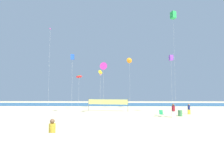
{
  "coord_description": "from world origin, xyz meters",
  "views": [
    {
      "loc": [
        -0.02,
        -19.47,
        2.96
      ],
      "look_at": [
        -0.65,
        10.94,
        5.15
      ],
      "focal_mm": 25.45,
      "sensor_mm": 36.0,
      "label": 1
    }
  ],
  "objects_px": {
    "beach_handbag": "(156,116)",
    "kite_red_inflatable": "(79,77)",
    "kite_magenta_diamond": "(50,32)",
    "beachgoer_maroon_shirt": "(173,110)",
    "kite_violet_box": "(171,58)",
    "trash_barrel": "(180,113)",
    "mother_figure": "(52,132)",
    "volleyball_net": "(108,102)",
    "kite_yellow_tube": "(100,72)",
    "kite_blue_box": "(72,57)",
    "beachgoer_navy_shirt": "(189,109)",
    "folding_beach_chair": "(161,113)",
    "kite_green_box": "(173,15)",
    "kite_orange_delta": "(130,60)",
    "toddler_figure": "(63,139)",
    "kite_magenta_delta": "(104,66)"
  },
  "relations": [
    {
      "from": "beachgoer_navy_shirt",
      "to": "volleyball_net",
      "type": "xyz_separation_m",
      "value": [
        -13.08,
        4.74,
        0.76
      ]
    },
    {
      "from": "beachgoer_navy_shirt",
      "to": "kite_magenta_diamond",
      "type": "xyz_separation_m",
      "value": [
        -23.13,
        1.56,
        13.32
      ]
    },
    {
      "from": "beach_handbag",
      "to": "kite_magenta_delta",
      "type": "relative_size",
      "value": 0.03
    },
    {
      "from": "kite_violet_box",
      "to": "kite_yellow_tube",
      "type": "xyz_separation_m",
      "value": [
        -11.7,
        -0.57,
        -2.5
      ]
    },
    {
      "from": "mother_figure",
      "to": "folding_beach_chair",
      "type": "bearing_deg",
      "value": 66.36
    },
    {
      "from": "beachgoer_navy_shirt",
      "to": "folding_beach_chair",
      "type": "relative_size",
      "value": 1.84
    },
    {
      "from": "kite_magenta_delta",
      "to": "kite_orange_delta",
      "type": "bearing_deg",
      "value": -15.12
    },
    {
      "from": "beachgoer_navy_shirt",
      "to": "trash_barrel",
      "type": "bearing_deg",
      "value": -41.8
    },
    {
      "from": "folding_beach_chair",
      "to": "toddler_figure",
      "type": "bearing_deg",
      "value": -159.17
    },
    {
      "from": "mother_figure",
      "to": "kite_violet_box",
      "type": "height_order",
      "value": "kite_violet_box"
    },
    {
      "from": "beachgoer_navy_shirt",
      "to": "volleyball_net",
      "type": "height_order",
      "value": "volleyball_net"
    },
    {
      "from": "toddler_figure",
      "to": "kite_red_inflatable",
      "type": "distance_m",
      "value": 25.21
    },
    {
      "from": "kite_red_inflatable",
      "to": "kite_orange_delta",
      "type": "height_order",
      "value": "kite_orange_delta"
    },
    {
      "from": "kite_violet_box",
      "to": "kite_yellow_tube",
      "type": "relative_size",
      "value": 1.38
    },
    {
      "from": "beachgoer_maroon_shirt",
      "to": "kite_magenta_diamond",
      "type": "distance_m",
      "value": 24.0
    },
    {
      "from": "kite_yellow_tube",
      "to": "kite_red_inflatable",
      "type": "bearing_deg",
      "value": 124.64
    },
    {
      "from": "toddler_figure",
      "to": "beachgoer_maroon_shirt",
      "type": "distance_m",
      "value": 16.52
    },
    {
      "from": "beachgoer_maroon_shirt",
      "to": "kite_yellow_tube",
      "type": "xyz_separation_m",
      "value": [
        -10.25,
        3.85,
        5.7
      ]
    },
    {
      "from": "mother_figure",
      "to": "toddler_figure",
      "type": "bearing_deg",
      "value": 19.56
    },
    {
      "from": "beach_handbag",
      "to": "kite_green_box",
      "type": "relative_size",
      "value": 0.02
    },
    {
      "from": "toddler_figure",
      "to": "kite_magenta_diamond",
      "type": "distance_m",
      "value": 24.04
    },
    {
      "from": "folding_beach_chair",
      "to": "kite_green_box",
      "type": "xyz_separation_m",
      "value": [
        4.58,
        6.67,
        17.78
      ]
    },
    {
      "from": "trash_barrel",
      "to": "mother_figure",
      "type": "bearing_deg",
      "value": -132.9
    },
    {
      "from": "kite_violet_box",
      "to": "kite_green_box",
      "type": "bearing_deg",
      "value": 61.77
    },
    {
      "from": "beachgoer_maroon_shirt",
      "to": "volleyball_net",
      "type": "relative_size",
      "value": 0.24
    },
    {
      "from": "mother_figure",
      "to": "beachgoer_navy_shirt",
      "type": "height_order",
      "value": "beachgoer_navy_shirt"
    },
    {
      "from": "kite_orange_delta",
      "to": "kite_red_inflatable",
      "type": "bearing_deg",
      "value": -177.17
    },
    {
      "from": "beach_handbag",
      "to": "kite_red_inflatable",
      "type": "distance_m",
      "value": 18.35
    },
    {
      "from": "kite_magenta_diamond",
      "to": "beach_handbag",
      "type": "bearing_deg",
      "value": -14.48
    },
    {
      "from": "kite_green_box",
      "to": "kite_orange_delta",
      "type": "xyz_separation_m",
      "value": [
        -8.0,
        4.2,
        -7.76
      ]
    },
    {
      "from": "beachgoer_navy_shirt",
      "to": "kite_orange_delta",
      "type": "xyz_separation_m",
      "value": [
        -8.55,
        8.22,
        9.62
      ]
    },
    {
      "from": "beachgoer_maroon_shirt",
      "to": "kite_violet_box",
      "type": "xyz_separation_m",
      "value": [
        1.45,
        4.42,
        8.19
      ]
    },
    {
      "from": "beach_handbag",
      "to": "kite_violet_box",
      "type": "relative_size",
      "value": 0.04
    },
    {
      "from": "kite_green_box",
      "to": "kite_magenta_diamond",
      "type": "height_order",
      "value": "kite_green_box"
    },
    {
      "from": "folding_beach_chair",
      "to": "kite_orange_delta",
      "type": "distance_m",
      "value": 15.19
    },
    {
      "from": "beach_handbag",
      "to": "kite_magenta_diamond",
      "type": "bearing_deg",
      "value": 165.52
    },
    {
      "from": "trash_barrel",
      "to": "kite_violet_box",
      "type": "relative_size",
      "value": 0.09
    },
    {
      "from": "kite_blue_box",
      "to": "toddler_figure",
      "type": "bearing_deg",
      "value": -76.08
    },
    {
      "from": "volleyball_net",
      "to": "kite_magenta_diamond",
      "type": "distance_m",
      "value": 16.4
    },
    {
      "from": "beachgoer_navy_shirt",
      "to": "kite_yellow_tube",
      "type": "height_order",
      "value": "kite_yellow_tube"
    },
    {
      "from": "trash_barrel",
      "to": "volleyball_net",
      "type": "distance_m",
      "value": 12.93
    },
    {
      "from": "beach_handbag",
      "to": "kite_violet_box",
      "type": "bearing_deg",
      "value": 44.67
    },
    {
      "from": "folding_beach_chair",
      "to": "kite_magenta_delta",
      "type": "distance_m",
      "value": 17.89
    },
    {
      "from": "mother_figure",
      "to": "trash_barrel",
      "type": "bearing_deg",
      "value": 60.12
    },
    {
      "from": "beachgoer_maroon_shirt",
      "to": "kite_blue_box",
      "type": "xyz_separation_m",
      "value": [
        -14.82,
        3.64,
        8.2
      ]
    },
    {
      "from": "mother_figure",
      "to": "kite_blue_box",
      "type": "relative_size",
      "value": 0.17
    },
    {
      "from": "beach_handbag",
      "to": "kite_orange_delta",
      "type": "height_order",
      "value": "kite_orange_delta"
    },
    {
      "from": "trash_barrel",
      "to": "kite_yellow_tube",
      "type": "distance_m",
      "value": 13.49
    },
    {
      "from": "volleyball_net",
      "to": "kite_magenta_diamond",
      "type": "xyz_separation_m",
      "value": [
        -10.05,
        -3.19,
        12.56
      ]
    },
    {
      "from": "folding_beach_chair",
      "to": "kite_green_box",
      "type": "relative_size",
      "value": 0.05
    }
  ]
}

